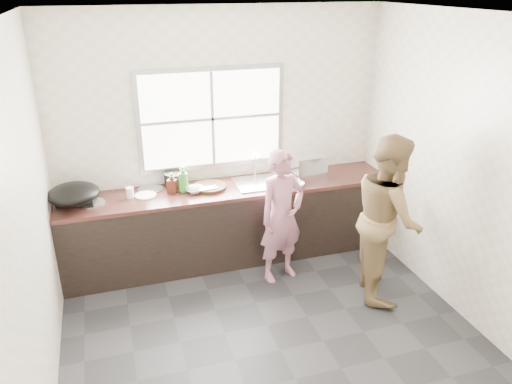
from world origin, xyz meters
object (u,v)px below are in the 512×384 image
object	(u,v)px
black_pot	(175,180)
person_side	(388,217)
woman	(282,220)
bowl_crabs	(278,187)
bowl_mince	(195,190)
wok	(74,194)
bowl_held	(298,184)
pot_lid_left	(92,203)
burner	(78,197)
bottle_brown_short	(181,177)
bottle_green	(183,179)
cutting_board	(209,187)
glass_jar	(130,193)
dish_rack	(308,167)
pot_lid_right	(150,189)
bottle_brown_tall	(172,183)
plate_food	(145,195)

from	to	relation	value
black_pot	person_side	bearing A→B (deg)	-34.77
woman	bowl_crabs	distance (m)	0.42
bowl_mince	wok	world-z (taller)	wok
bowl_crabs	wok	bearing A→B (deg)	175.98
bowl_held	pot_lid_left	distance (m)	2.14
burner	bowl_mince	bearing A→B (deg)	-8.64
bowl_crabs	bottle_brown_short	world-z (taller)	bottle_brown_short
burner	wok	distance (m)	0.25
bowl_held	bottle_green	xyz separation A→B (m)	(-1.20, 0.23, 0.12)
cutting_board	glass_jar	distance (m)	0.83
dish_rack	wok	bearing A→B (deg)	176.24
pot_lid_right	black_pot	bearing A→B (deg)	2.10
glass_jar	wok	size ratio (longest dim) A/B	0.23
woman	burner	size ratio (longest dim) A/B	3.64
wok	pot_lid_left	xyz separation A→B (m)	(0.15, 0.06, -0.15)
black_pot	bottle_brown_short	bearing A→B (deg)	27.39
bottle_green	pot_lid_right	world-z (taller)	bottle_green
bowl_mince	burner	bearing A→B (deg)	171.36
burner	pot_lid_right	bearing A→B (deg)	1.91
pot_lid_left	glass_jar	bearing A→B (deg)	4.11
bottle_brown_tall	burner	xyz separation A→B (m)	(-0.95, 0.11, -0.07)
person_side	bottle_green	size ratio (longest dim) A/B	5.66
bottle_brown_short	dish_rack	size ratio (longest dim) A/B	0.49
plate_food	bottle_brown_short	world-z (taller)	bottle_brown_short
bowl_mince	bottle_green	bearing A→B (deg)	159.48
pot_lid_right	bottle_brown_short	bearing A→B (deg)	8.35
burner	pot_lid_right	size ratio (longest dim) A/B	1.39
glass_jar	burner	size ratio (longest dim) A/B	0.31
bowl_mince	bowl_crabs	bearing A→B (deg)	-12.27
bottle_brown_tall	dish_rack	distance (m)	1.51
bowl_mince	bowl_crabs	xyz separation A→B (m)	(0.86, -0.19, 0.00)
bowl_crabs	plate_food	size ratio (longest dim) A/B	0.81
burner	wok	size ratio (longest dim) A/B	0.74
plate_food	wok	world-z (taller)	wok
bowl_mince	bottle_brown_tall	world-z (taller)	bottle_brown_tall
bottle_brown_short	burner	xyz separation A→B (m)	(-1.08, -0.07, -0.06)
woman	bottle_green	xyz separation A→B (m)	(-0.89, 0.57, 0.34)
pot_lid_right	woman	bearing A→B (deg)	-30.95
glass_jar	burner	bearing A→B (deg)	165.54
burner	bottle_green	bearing A→B (deg)	-7.33
person_side	bottle_brown_tall	size ratio (longest dim) A/B	8.33
bowl_held	bowl_crabs	bearing A→B (deg)	180.00
glass_jar	wok	bearing A→B (deg)	-170.51
bottle_brown_tall	pot_lid_right	size ratio (longest dim) A/B	0.75
woman	pot_lid_right	distance (m)	1.44
plate_food	pot_lid_left	bearing A→B (deg)	-177.15
cutting_board	bowl_held	bearing A→B (deg)	-14.39
bowl_mince	plate_food	xyz separation A→B (m)	(-0.51, 0.05, -0.02)
cutting_board	bottle_brown_tall	distance (m)	0.40
bottle_brown_tall	glass_jar	bearing A→B (deg)	-176.66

